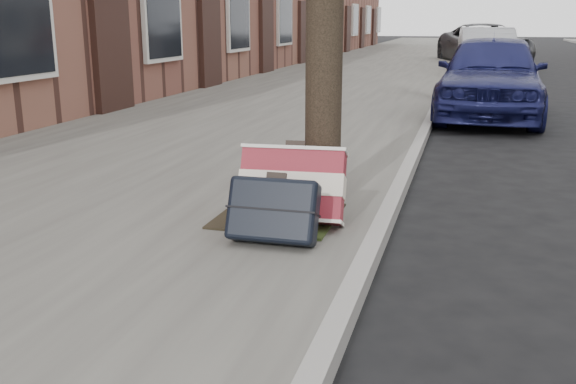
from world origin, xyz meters
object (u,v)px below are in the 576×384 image
(car_near_front, at_px, (491,75))
(suitcase_navy, at_px, (273,210))
(suitcase_red, at_px, (293,186))
(car_near_mid, at_px, (487,52))

(car_near_front, bearing_deg, suitcase_navy, -99.69)
(suitcase_red, bearing_deg, car_near_front, 72.85)
(suitcase_navy, xyz_separation_m, car_near_mid, (1.53, 14.90, 0.31))
(suitcase_navy, bearing_deg, suitcase_red, 88.02)
(car_near_front, bearing_deg, suitcase_red, -100.38)
(car_near_front, bearing_deg, car_near_mid, 91.75)
(car_near_front, relative_size, car_near_mid, 0.98)
(suitcase_navy, relative_size, car_near_front, 0.15)
(suitcase_red, distance_m, suitcase_navy, 0.44)
(suitcase_red, xyz_separation_m, suitcase_navy, (-0.01, -0.44, -0.05))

